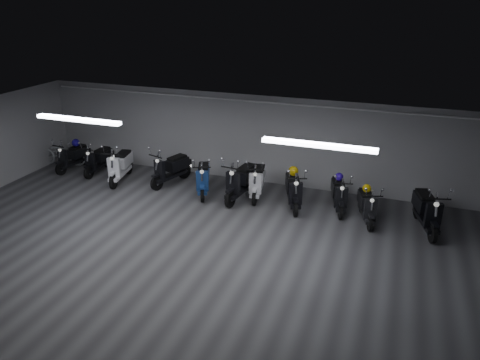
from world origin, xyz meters
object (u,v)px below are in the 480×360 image
(scooter_1, at_px, (98,155))
(helmet_0, at_px, (293,171))
(scooter_7, at_px, (294,184))
(helmet_2, at_px, (367,188))
(scooter_10, at_px, (428,204))
(bicycle, at_px, (61,150))
(helmet_3, at_px, (76,143))
(helmet_1, at_px, (339,177))
(scooter_4, at_px, (203,173))
(scooter_9, at_px, (367,201))
(scooter_6, at_px, (257,176))
(scooter_2, at_px, (120,161))
(scooter_8, at_px, (339,189))
(scooter_3, at_px, (170,164))
(scooter_0, at_px, (72,152))
(scooter_5, at_px, (241,175))

(scooter_1, height_order, helmet_0, scooter_1)
(scooter_7, xyz_separation_m, helmet_2, (1.98, -0.02, 0.18))
(helmet_2, bearing_deg, scooter_10, -6.90)
(bicycle, xyz_separation_m, helmet_3, (0.69, -0.02, 0.35))
(helmet_1, bearing_deg, scooter_4, -173.07)
(scooter_7, xyz_separation_m, scooter_9, (2.04, -0.23, -0.08))
(scooter_6, distance_m, helmet_3, 6.62)
(scooter_2, relative_size, bicycle, 1.10)
(scooter_7, relative_size, bicycle, 1.07)
(helmet_1, distance_m, helmet_3, 8.95)
(scooter_8, bearing_deg, helmet_0, 164.21)
(helmet_2, bearing_deg, scooter_3, 177.06)
(bicycle, bearing_deg, helmet_1, -101.55)
(scooter_6, relative_size, scooter_8, 1.05)
(scooter_1, xyz_separation_m, scooter_7, (6.78, -0.32, 0.06))
(scooter_0, xyz_separation_m, helmet_1, (8.98, 0.15, 0.28))
(scooter_0, height_order, scooter_8, scooter_8)
(scooter_0, height_order, scooter_3, scooter_3)
(scooter_5, height_order, helmet_1, scooter_5)
(scooter_10, bearing_deg, helmet_1, 149.27)
(scooter_8, distance_m, scooter_10, 2.31)
(scooter_8, bearing_deg, scooter_2, 167.08)
(helmet_3, bearing_deg, scooter_6, -1.88)
(scooter_1, xyz_separation_m, scooter_5, (5.21, -0.32, 0.11))
(scooter_1, bearing_deg, helmet_0, -1.38)
(scooter_2, xyz_separation_m, bicycle, (-2.79, 0.57, -0.15))
(scooter_9, bearing_deg, scooter_10, -15.10)
(scooter_4, height_order, scooter_7, scooter_7)
(scooter_2, relative_size, scooter_5, 0.95)
(helmet_0, bearing_deg, scooter_2, -177.30)
(scooter_10, distance_m, helmet_3, 11.31)
(scooter_7, bearing_deg, scooter_6, 145.58)
(scooter_0, distance_m, scooter_7, 7.81)
(scooter_2, bearing_deg, scooter_0, 159.87)
(scooter_0, distance_m, helmet_0, 7.73)
(scooter_8, bearing_deg, helmet_3, 163.11)
(scooter_6, bearing_deg, scooter_0, 170.45)
(scooter_6, bearing_deg, scooter_5, -152.36)
(scooter_1, height_order, scooter_5, scooter_5)
(helmet_0, bearing_deg, scooter_6, 176.28)
(scooter_4, xyz_separation_m, scooter_6, (1.60, 0.34, 0.00))
(scooter_5, height_order, scooter_8, scooter_5)
(scooter_3, bearing_deg, scooter_10, 13.66)
(scooter_2, height_order, helmet_1, scooter_2)
(scooter_3, bearing_deg, bicycle, -165.91)
(helmet_1, distance_m, helmet_2, 0.93)
(bicycle, distance_m, helmet_1, 9.65)
(bicycle, bearing_deg, helmet_3, -102.93)
(helmet_2, relative_size, helmet_3, 0.87)
(scooter_4, xyz_separation_m, scooter_7, (2.77, 0.03, 0.02))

